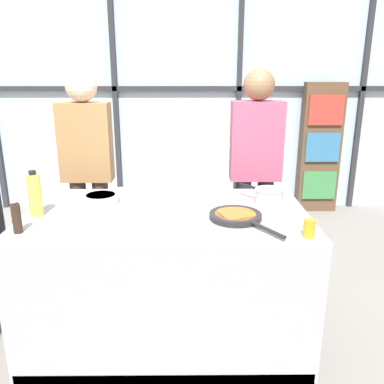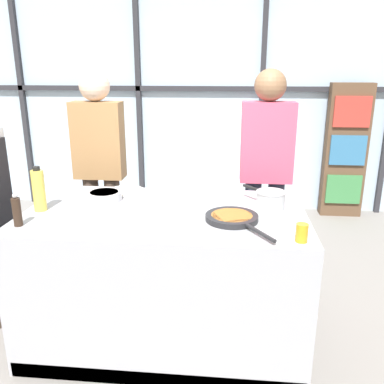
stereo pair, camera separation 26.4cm
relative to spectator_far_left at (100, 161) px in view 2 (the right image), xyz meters
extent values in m
plane|color=gray|center=(0.70, -0.87, -1.03)|extent=(18.00, 18.00, 0.00)
cube|color=silver|center=(0.70, 1.92, 0.37)|extent=(6.40, 0.04, 2.80)
cube|color=#2D2D33|center=(0.70, 1.87, 0.51)|extent=(6.40, 0.06, 0.06)
cube|color=#2D2D33|center=(-1.60, 1.87, 0.37)|extent=(0.06, 0.06, 2.80)
cube|color=#2D2D33|center=(-0.07, 1.87, 0.37)|extent=(0.06, 0.06, 2.80)
cube|color=#2D2D33|center=(1.47, 1.87, 0.37)|extent=(0.06, 0.06, 2.80)
cube|color=brown|center=(2.50, 1.74, -0.22)|extent=(0.49, 0.16, 1.62)
cube|color=#3D8447|center=(2.50, 1.65, -0.67)|extent=(0.41, 0.03, 0.36)
cube|color=teal|center=(2.50, 1.65, -0.18)|extent=(0.41, 0.03, 0.36)
cube|color=red|center=(2.50, 1.65, 0.27)|extent=(0.41, 0.03, 0.36)
cube|color=#A8AAB2|center=(0.70, -0.87, -0.57)|extent=(1.78, 1.00, 0.92)
cube|color=black|center=(1.25, -0.87, -0.12)|extent=(0.52, 0.52, 0.01)
cube|color=black|center=(0.70, -1.36, -0.98)|extent=(1.75, 0.03, 0.10)
cylinder|color=#38383D|center=(1.13, -1.00, -0.11)|extent=(0.13, 0.13, 0.01)
cylinder|color=#38383D|center=(1.38, -1.00, -0.11)|extent=(0.13, 0.13, 0.01)
cylinder|color=#38383D|center=(1.13, -0.75, -0.11)|extent=(0.13, 0.13, 0.01)
cylinder|color=#38383D|center=(1.38, -0.75, -0.11)|extent=(0.13, 0.13, 0.01)
cylinder|color=#47382D|center=(-0.55, -0.72, -0.62)|extent=(0.12, 0.12, 0.81)
cube|color=black|center=(-0.45, -0.81, -0.14)|extent=(0.02, 0.33, 0.89)
cylinder|color=#47382D|center=(0.09, 0.00, -0.58)|extent=(0.13, 0.13, 0.89)
cylinder|color=#47382D|center=(-0.09, 0.00, -0.58)|extent=(0.13, 0.13, 0.89)
cube|color=#A37547|center=(0.00, 0.00, 0.18)|extent=(0.42, 0.19, 0.64)
sphere|color=beige|center=(0.00, 0.00, 0.62)|extent=(0.25, 0.25, 0.25)
cylinder|color=#232838|center=(1.49, 0.00, -0.58)|extent=(0.13, 0.13, 0.89)
cylinder|color=#232838|center=(1.31, 0.00, -0.58)|extent=(0.13, 0.13, 0.89)
cube|color=#DB4C6B|center=(1.40, 0.00, 0.19)|extent=(0.42, 0.19, 0.64)
sphere|color=#8C6647|center=(1.40, 0.00, 0.63)|extent=(0.25, 0.25, 0.25)
cylinder|color=#232326|center=(1.13, -1.00, -0.09)|extent=(0.32, 0.32, 0.03)
cylinder|color=#B26B2D|center=(1.13, -1.00, -0.08)|extent=(0.25, 0.25, 0.01)
cylinder|color=#232326|center=(1.28, -1.24, -0.08)|extent=(0.15, 0.23, 0.02)
cylinder|color=silver|center=(1.38, -0.75, -0.05)|extent=(0.18, 0.18, 0.11)
cylinder|color=silver|center=(1.38, -0.75, 0.00)|extent=(0.19, 0.19, 0.01)
cylinder|color=black|center=(1.26, -0.62, -0.02)|extent=(0.12, 0.14, 0.02)
cylinder|color=white|center=(0.35, -0.50, -0.10)|extent=(0.27, 0.27, 0.01)
cylinder|color=silver|center=(0.25, -0.70, -0.08)|extent=(0.24, 0.24, 0.06)
cylinder|color=#4C4C51|center=(0.25, -0.70, -0.06)|extent=(0.19, 0.19, 0.01)
cylinder|color=#E0CC4C|center=(-0.09, -0.94, 0.02)|extent=(0.08, 0.08, 0.26)
cylinder|color=black|center=(-0.09, -0.94, 0.17)|extent=(0.04, 0.04, 0.02)
cylinder|color=#332319|center=(-0.10, -1.20, -0.03)|extent=(0.05, 0.05, 0.17)
sphere|color=#B2B2B7|center=(-0.10, -1.20, 0.07)|extent=(0.03, 0.03, 0.03)
cylinder|color=orange|center=(1.49, -1.27, -0.06)|extent=(0.06, 0.06, 0.10)
camera|label=1|loc=(0.85, -3.29, 0.77)|focal=38.00mm
camera|label=2|loc=(1.11, -3.28, 0.77)|focal=38.00mm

